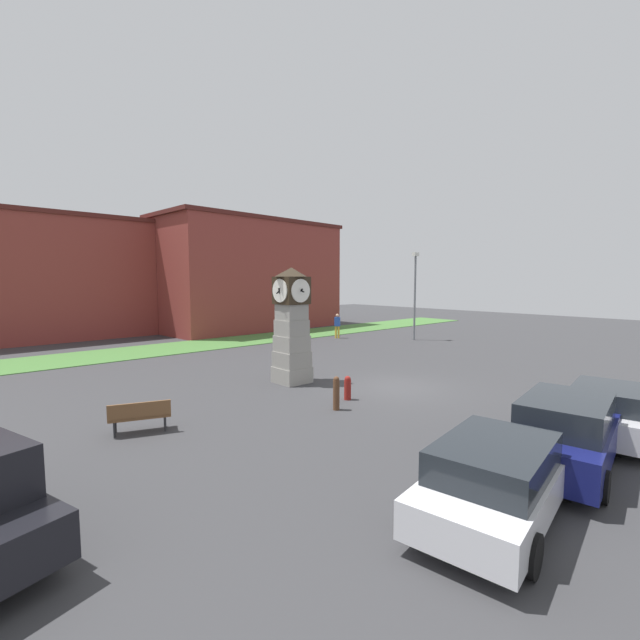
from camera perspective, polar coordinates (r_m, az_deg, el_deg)
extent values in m
plane|color=#38383A|center=(17.26, 10.15, -8.82)|extent=(83.04, 83.04, 0.00)
cube|color=gray|center=(17.78, -3.76, -7.26)|extent=(1.25, 1.25, 0.65)
cube|color=gray|center=(17.65, -3.77, -5.22)|extent=(1.18, 1.18, 0.65)
cube|color=gray|center=(17.54, -3.78, -3.14)|extent=(1.12, 1.12, 0.65)
cube|color=gray|center=(17.46, -3.79, -1.05)|extent=(1.05, 1.05, 0.65)
cube|color=gray|center=(17.40, -3.81, 1.07)|extent=(0.99, 0.99, 0.65)
cube|color=#2D2316|center=(17.36, -3.83, 3.96)|extent=(1.13, 1.13, 1.11)
cylinder|color=white|center=(17.82, -5.00, 3.98)|extent=(0.93, 0.04, 0.93)
cube|color=black|center=(17.84, -5.05, 3.98)|extent=(0.06, 0.05, 0.21)
cube|color=black|center=(17.84, -5.05, 3.98)|extent=(0.04, 0.32, 0.21)
cylinder|color=white|center=(16.90, -2.59, 3.93)|extent=(0.93, 0.04, 0.93)
cube|color=black|center=(16.88, -2.53, 3.92)|extent=(0.06, 0.18, 0.17)
cube|color=black|center=(16.88, -2.53, 3.92)|extent=(0.04, 0.35, 0.14)
cylinder|color=white|center=(17.72, -2.34, 3.99)|extent=(0.04, 0.93, 0.93)
cube|color=black|center=(17.74, -2.26, 3.99)|extent=(0.21, 0.06, 0.09)
cube|color=black|center=(17.74, -2.26, 3.99)|extent=(0.07, 0.04, 0.35)
cylinder|color=white|center=(17.00, -5.38, 3.92)|extent=(0.04, 0.93, 0.93)
cube|color=black|center=(16.98, -5.46, 3.91)|extent=(0.07, 0.06, 0.21)
cube|color=black|center=(16.98, -5.46, 3.91)|extent=(0.29, 0.04, 0.26)
pyramid|color=#2D2316|center=(17.35, -3.84, 6.40)|extent=(1.19, 1.19, 0.37)
cylinder|color=brown|center=(14.05, 2.18, -9.97)|extent=(0.21, 0.21, 0.98)
sphere|color=brown|center=(13.92, 2.19, -7.90)|extent=(0.19, 0.19, 0.19)
cylinder|color=maroon|center=(15.25, 3.70, -9.28)|extent=(0.24, 0.24, 0.70)
sphere|color=maroon|center=(15.16, 3.71, -7.86)|extent=(0.22, 0.22, 0.22)
cube|color=silver|center=(8.76, 22.79, -19.46)|extent=(4.65, 2.43, 0.62)
cube|color=#1E2328|center=(8.24, 22.26, -16.60)|extent=(2.66, 1.98, 0.56)
cylinder|color=black|center=(10.30, 20.29, -17.12)|extent=(0.67, 0.31, 0.64)
cylinder|color=black|center=(9.94, 30.00, -18.35)|extent=(0.67, 0.31, 0.64)
cylinder|color=black|center=(7.99, 13.30, -23.85)|extent=(0.67, 0.31, 0.64)
cylinder|color=black|center=(7.53, 26.27, -26.25)|extent=(0.67, 0.31, 0.64)
cube|color=navy|center=(11.43, 30.08, -13.49)|extent=(4.71, 2.40, 0.76)
cube|color=#1E2328|center=(10.91, 29.96, -10.57)|extent=(2.69, 1.95, 0.63)
cylinder|color=black|center=(12.97, 27.33, -12.67)|extent=(0.67, 0.31, 0.64)
cylinder|color=black|center=(12.77, 34.79, -13.32)|extent=(0.67, 0.31, 0.64)
cylinder|color=black|center=(10.41, 24.01, -17.01)|extent=(0.67, 0.31, 0.64)
cylinder|color=black|center=(10.15, 33.50, -18.02)|extent=(0.67, 0.31, 0.64)
cube|color=silver|center=(14.05, 34.18, -10.45)|extent=(4.20, 2.38, 0.66)
cube|color=#1E2328|center=(13.62, 34.20, -8.39)|extent=(2.41, 1.97, 0.51)
cylinder|color=black|center=(15.39, 31.32, -10.05)|extent=(0.67, 0.31, 0.64)
cylinder|color=black|center=(13.04, 29.78, -12.68)|extent=(0.67, 0.31, 0.64)
cylinder|color=black|center=(8.33, -33.24, -22.70)|extent=(0.49, 0.85, 0.80)
cube|color=brown|center=(13.09, -22.86, -11.73)|extent=(1.67, 1.02, 0.08)
cube|color=brown|center=(12.78, -22.92, -10.98)|extent=(1.52, 0.61, 0.40)
cylinder|color=#262628|center=(13.34, -20.00, -12.31)|extent=(0.06, 0.06, 0.45)
cylinder|color=#262628|center=(13.38, -25.62, -12.47)|extent=(0.06, 0.06, 0.45)
cylinder|color=#262628|center=(12.96, -19.94, -12.83)|extent=(0.06, 0.06, 0.45)
cylinder|color=#262628|center=(13.00, -25.73, -13.00)|extent=(0.06, 0.06, 0.45)
cylinder|color=gold|center=(30.98, 2.50, -1.64)|extent=(0.14, 0.14, 0.88)
cylinder|color=gold|center=(31.02, 2.13, -1.63)|extent=(0.14, 0.14, 0.88)
cube|color=#264CA5|center=(30.92, 2.32, -0.22)|extent=(0.42, 0.47, 0.66)
sphere|color=tan|center=(30.88, 2.32, 0.61)|extent=(0.24, 0.24, 0.24)
cylinder|color=slate|center=(30.59, 12.52, 2.84)|extent=(0.14, 0.14, 5.86)
cube|color=silver|center=(30.62, 12.64, 8.55)|extent=(0.50, 0.24, 0.24)
cube|color=maroon|center=(36.13, -35.48, 4.42)|extent=(16.87, 7.23, 8.49)
cube|color=#4F1E1B|center=(36.40, -35.86, 11.34)|extent=(17.38, 7.45, 0.30)
cube|color=maroon|center=(37.64, -9.24, 5.69)|extent=(15.76, 7.88, 8.95)
cube|color=#4F1E1B|center=(37.96, -9.35, 12.69)|extent=(16.23, 8.12, 0.30)
cube|color=#477A38|center=(30.00, -10.87, -2.76)|extent=(49.82, 4.64, 0.04)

